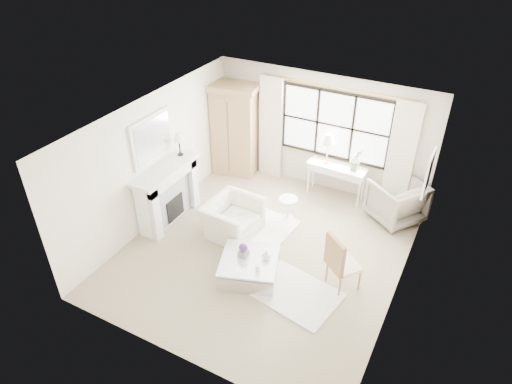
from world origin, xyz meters
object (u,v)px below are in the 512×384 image
armoire (235,129)px  coffee_table (249,268)px  console_table (336,181)px  club_armchair (232,218)px

armoire → coffee_table: 3.86m
armoire → coffee_table: bearing=-65.5°
coffee_table → console_table: bearing=62.6°
armoire → club_armchair: size_ratio=2.05×
armoire → coffee_table: armoire is taller
console_table → coffee_table: size_ratio=1.04×
club_armchair → coffee_table: 1.32m
console_table → coffee_table: bearing=-95.4°
armoire → coffee_table: size_ratio=1.76×
armoire → console_table: (2.56, 0.08, -0.74)m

